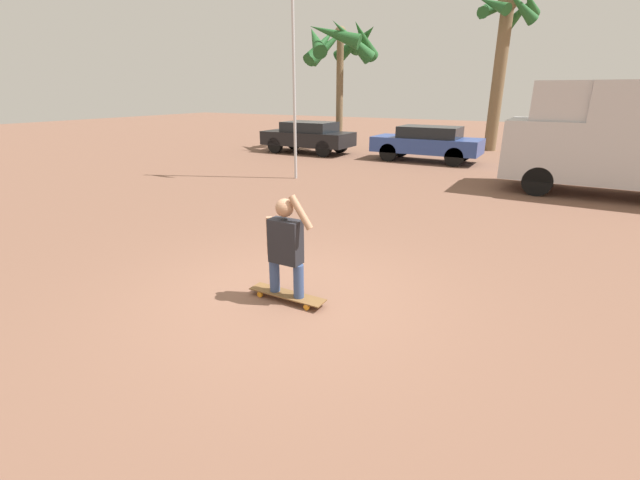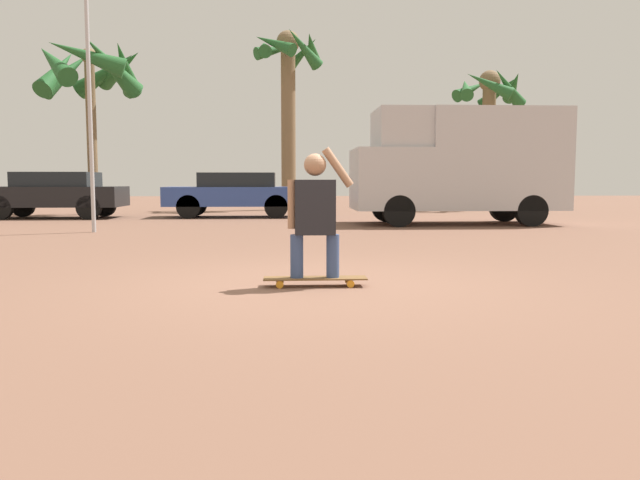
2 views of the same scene
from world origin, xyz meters
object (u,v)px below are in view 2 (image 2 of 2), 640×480
Objects in this scene: palm_tree_near_van at (490,103)px; flagpole at (89,34)px; parked_car_black at (55,193)px; parked_car_blue at (235,193)px; skateboard at (315,279)px; palm_tree_far_left at (91,71)px; palm_tree_center_background at (288,76)px; camper_van at (460,163)px; person_skateboarder at (315,209)px.

palm_tree_near_van is 0.70× the size of flagpole.
parked_car_black is 7.08m from flagpole.
parked_car_blue is 11.15m from palm_tree_near_van.
parked_car_black reaches higher than parked_car_blue.
palm_tree_far_left is (-6.80, 14.93, 4.70)m from skateboard.
palm_tree_center_background is at bearing 24.82° from palm_tree_far_left.
parked_car_black is 16.17m from palm_tree_near_van.
camper_van is 9.47m from flagpole.
palm_tree_far_left is at bearing 106.64° from flagpole.
parked_car_black is 4.56m from palm_tree_far_left.
parked_car_blue is 1.04× the size of parked_car_black.
palm_tree_near_van is at bearing -2.37° from palm_tree_center_background.
skateboard is 19.67m from palm_tree_near_van.
palm_tree_far_left is (0.59, 2.09, 4.01)m from parked_car_black.
parked_car_black reaches higher than skateboard.
parked_car_blue is (-1.92, 13.09, 0.68)m from skateboard.
palm_tree_near_van is at bearing 39.97° from flagpole.
palm_tree_far_left reaches higher than skateboard.
palm_tree_far_left reaches higher than person_skateboarder.
flagpole is (-4.34, -10.57, -0.86)m from palm_tree_center_background.
palm_tree_near_van is (7.67, 17.65, 4.07)m from skateboard.
parked_car_blue is (-6.18, 3.49, -0.86)m from camper_van.
parked_car_blue is at bearing 98.33° from skateboard.
skateboard is 13.25m from parked_car_blue.
parked_car_blue reaches higher than skateboard.
skateboard is at bearing -0.00° from person_skateboarder.
parked_car_black is at bearing 164.47° from camper_van.
palm_tree_center_background reaches higher than person_skateboarder.
person_skateboarder is at bearing -113.49° from palm_tree_near_van.
skateboard is at bearing -60.09° from parked_car_black.
parked_car_black is at bearing -144.41° from palm_tree_center_background.
person_skateboarder is at bearing -113.95° from camper_van.
flagpole is at bearing 121.56° from skateboard.
camper_van is 0.93× the size of palm_tree_far_left.
person_skateboarder is 10.54m from camper_van.
camper_van is 7.15m from parked_car_blue.
palm_tree_center_background is (-0.21, 17.98, 4.33)m from person_skateboarder.
palm_tree_near_van is (9.59, 4.56, 3.39)m from parked_car_blue.
parked_car_blue is at bearing 65.14° from flagpole.
person_skateboarder is 0.33× the size of parked_car_blue.
person_skateboarder is 0.24× the size of palm_tree_far_left.
camper_van is 10.14m from palm_tree_center_background.
flagpole is at bearing -112.34° from palm_tree_center_background.
skateboard is 9.67m from flagpole.
flagpole is at bearing -114.86° from parked_car_blue.
camper_van is 12.12m from parked_car_black.
flagpole reaches higher than skateboard.
person_skateboarder is 0.18× the size of flagpole.
palm_tree_far_left is at bearing 114.48° from person_skateboarder.
palm_tree_far_left is at bearing 114.48° from skateboard.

